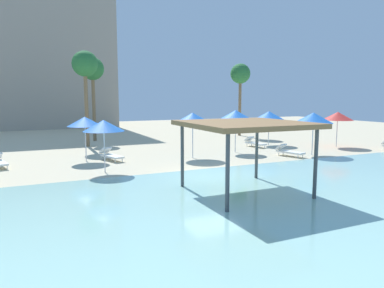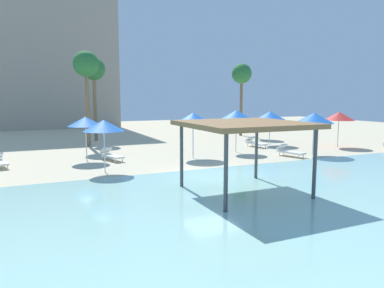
# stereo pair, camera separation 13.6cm
# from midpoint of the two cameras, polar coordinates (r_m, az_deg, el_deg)

# --- Properties ---
(ground_plane) EXTENTS (80.00, 80.00, 0.00)m
(ground_plane) POSITION_cam_midpoint_polar(r_m,az_deg,el_deg) (17.10, 3.20, -5.11)
(ground_plane) COLOR beige
(lagoon_water) EXTENTS (44.00, 13.50, 0.04)m
(lagoon_water) POSITION_cam_midpoint_polar(r_m,az_deg,el_deg) (12.82, 14.23, -9.55)
(lagoon_water) COLOR #99D1C6
(lagoon_water) RESTS_ON ground
(shade_pavilion) EXTENTS (4.38, 4.38, 2.79)m
(shade_pavilion) POSITION_cam_midpoint_polar(r_m,az_deg,el_deg) (13.83, 8.61, 2.81)
(shade_pavilion) COLOR #42474C
(shade_pavilion) RESTS_ON ground
(beach_umbrella_red_0) EXTENTS (2.25, 2.25, 2.63)m
(beach_umbrella_red_0) POSITION_cam_midpoint_polar(r_m,az_deg,el_deg) (28.91, 22.46, 4.12)
(beach_umbrella_red_0) COLOR silver
(beach_umbrella_red_0) RESTS_ON ground
(beach_umbrella_blue_1) EXTENTS (2.33, 2.33, 2.63)m
(beach_umbrella_blue_1) POSITION_cam_midpoint_polar(r_m,az_deg,el_deg) (28.56, 12.44, 4.46)
(beach_umbrella_blue_1) COLOR silver
(beach_umbrella_blue_1) RESTS_ON ground
(beach_umbrella_blue_2) EXTENTS (2.28, 2.28, 2.78)m
(beach_umbrella_blue_2) POSITION_cam_midpoint_polar(r_m,az_deg,el_deg) (21.79, 0.35, 4.17)
(beach_umbrella_blue_2) COLOR silver
(beach_umbrella_blue_2) RESTS_ON ground
(beach_umbrella_blue_3) EXTENTS (2.01, 2.01, 2.85)m
(beach_umbrella_blue_3) POSITION_cam_midpoint_polar(r_m,az_deg,el_deg) (24.28, 7.23, 4.70)
(beach_umbrella_blue_3) COLOR silver
(beach_umbrella_blue_3) RESTS_ON ground
(beach_umbrella_blue_4) EXTENTS (2.02, 2.02, 2.60)m
(beach_umbrella_blue_4) POSITION_cam_midpoint_polar(r_m,az_deg,el_deg) (21.69, -16.42, 3.45)
(beach_umbrella_blue_4) COLOR silver
(beach_umbrella_blue_4) RESTS_ON ground
(beach_umbrella_blue_5) EXTENTS (2.44, 2.44, 2.74)m
(beach_umbrella_blue_5) POSITION_cam_midpoint_polar(r_m,az_deg,el_deg) (24.23, 19.02, 3.95)
(beach_umbrella_blue_5) COLOR silver
(beach_umbrella_blue_5) RESTS_ON ground
(beach_umbrella_blue_6) EXTENTS (2.02, 2.02, 2.61)m
(beach_umbrella_blue_6) POSITION_cam_midpoint_polar(r_m,az_deg,el_deg) (18.12, -13.66, 2.86)
(beach_umbrella_blue_6) COLOR silver
(beach_umbrella_blue_6) RESTS_ON ground
(lounge_chair_1) EXTENTS (0.83, 1.96, 0.74)m
(lounge_chair_1) POSITION_cam_midpoint_polar(r_m,az_deg,el_deg) (27.40, 10.14, 0.25)
(lounge_chair_1) COLOR white
(lounge_chair_1) RESTS_ON ground
(lounge_chair_3) EXTENTS (1.17, 1.99, 0.74)m
(lounge_chair_3) POSITION_cam_midpoint_polar(r_m,az_deg,el_deg) (21.75, -12.60, -1.67)
(lounge_chair_3) COLOR white
(lounge_chair_3) RESTS_ON ground
(lounge_chair_5) EXTENTS (1.07, 1.99, 0.74)m
(lounge_chair_5) POSITION_cam_midpoint_polar(r_m,az_deg,el_deg) (23.51, 15.32, -1.08)
(lounge_chair_5) COLOR white
(lounge_chair_5) RESTS_ON ground
(palm_tree_0) EXTENTS (1.90, 1.90, 6.89)m
(palm_tree_0) POSITION_cam_midpoint_polar(r_m,az_deg,el_deg) (35.14, 8.01, 10.72)
(palm_tree_0) COLOR brown
(palm_tree_0) RESTS_ON ground
(palm_tree_1) EXTENTS (1.90, 1.90, 7.11)m
(palm_tree_1) POSITION_cam_midpoint_polar(r_m,az_deg,el_deg) (28.17, -16.36, 11.74)
(palm_tree_1) COLOR brown
(palm_tree_1) RESTS_ON ground
(palm_tree_2) EXTENTS (1.90, 1.90, 7.02)m
(palm_tree_2) POSITION_cam_midpoint_polar(r_m,az_deg,el_deg) (31.70, -15.23, 11.12)
(palm_tree_2) COLOR brown
(palm_tree_2) RESTS_ON ground
(hotel_block_0) EXTENTS (20.33, 10.53, 20.08)m
(hotel_block_0) POSITION_cam_midpoint_polar(r_m,az_deg,el_deg) (49.77, -24.74, 14.11)
(hotel_block_0) COLOR #9E9384
(hotel_block_0) RESTS_ON ground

